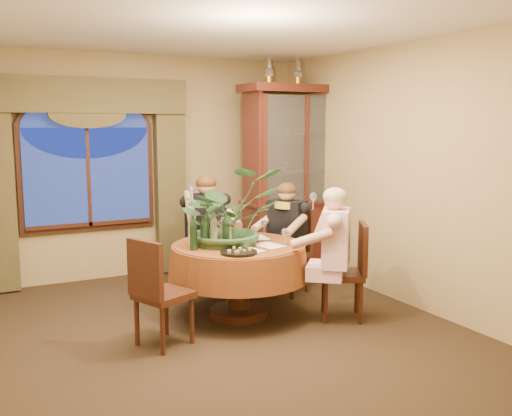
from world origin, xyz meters
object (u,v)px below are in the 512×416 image
wine_bottle_3 (214,229)px  china_cabinet (297,179)px  stoneware_vase (226,230)px  olive_bowl (245,243)px  chair_front_left (164,292)px  wine_bottle_1 (226,230)px  wine_bottle_4 (204,232)px  oil_lamp_right (326,73)px  centerpiece_plant (228,178)px  oil_lamp_left (269,70)px  dining_table (238,280)px  chair_right (342,272)px  chair_back_right (287,253)px  person_back (206,234)px  wine_bottle_0 (207,227)px  wine_bottle_5 (193,233)px  chair_back (220,249)px  oil_lamp_center (298,72)px  person_pink (336,256)px  person_scarf (287,238)px  wine_bottle_2 (192,229)px

wine_bottle_3 → china_cabinet: bearing=36.7°
stoneware_vase → olive_bowl: (0.10, -0.23, -0.10)m
chair_front_left → wine_bottle_1: size_ratio=2.91×
wine_bottle_4 → chair_front_left: bearing=-147.7°
oil_lamp_right → centerpiece_plant: (-2.01, -1.27, -1.20)m
oil_lamp_left → wine_bottle_3: oil_lamp_left is taller
stoneware_vase → olive_bowl: size_ratio=1.76×
china_cabinet → dining_table: bearing=-138.1°
china_cabinet → chair_right: (-0.62, -1.89, -0.74)m
chair_back_right → person_back: (-0.81, 0.46, 0.21)m
wine_bottle_0 → wine_bottle_1: (0.11, -0.22, 0.00)m
chair_back_right → person_back: 0.96m
wine_bottle_0 → wine_bottle_5: size_ratio=1.00×
chair_right → chair_back: (-0.66, 1.53, 0.00)m
oil_lamp_center → wine_bottle_3: bearing=-143.3°
person_pink → oil_lamp_left: bearing=30.4°
chair_front_left → centerpiece_plant: 1.34m
oil_lamp_left → chair_back_right: oil_lamp_left is taller
person_scarf → wine_bottle_1: bearing=88.1°
centerpiece_plant → wine_bottle_5: (-0.43, -0.15, -0.50)m
chair_right → wine_bottle_1: size_ratio=2.91×
chair_right → person_scarf: (-0.05, 1.00, 0.17)m
oil_lamp_left → wine_bottle_5: (-1.59, -1.42, -1.69)m
wine_bottle_2 → person_back: bearing=58.8°
oil_lamp_left → wine_bottle_4: (-1.48, -1.42, -1.69)m
stoneware_vase → olive_bowl: stoneware_vase is taller
person_scarf → olive_bowl: size_ratio=9.12×
wine_bottle_1 → china_cabinet: bearing=40.0°
oil_lamp_right → stoneware_vase: (-2.01, -1.21, -1.73)m
oil_lamp_center → stoneware_vase: 2.64m
wine_bottle_2 → chair_front_left: bearing=-131.7°
stoneware_vase → wine_bottle_3: wine_bottle_3 is taller
oil_lamp_left → oil_lamp_right: same height
oil_lamp_right → centerpiece_plant: 2.66m
person_back → centerpiece_plant: size_ratio=1.16×
centerpiece_plant → chair_back_right: bearing=22.1°
dining_table → wine_bottle_0: size_ratio=4.31×
wine_bottle_5 → centerpiece_plant: bearing=19.4°
stoneware_vase → wine_bottle_2: (-0.38, -0.01, 0.04)m
chair_right → chair_front_left: same height
china_cabinet → wine_bottle_4: (-1.91, -1.42, -0.30)m
wine_bottle_0 → wine_bottle_4: 0.27m
dining_table → wine_bottle_5: wine_bottle_5 is taller
chair_back → wine_bottle_4: (-0.62, -1.05, 0.44)m
chair_front_left → wine_bottle_4: 0.75m
dining_table → wine_bottle_0: (-0.26, 0.18, 0.54)m
dining_table → stoneware_vase: 0.53m
wine_bottle_0 → wine_bottle_1: 0.24m
chair_back → chair_front_left: size_ratio=1.00×
person_back → wine_bottle_1: (-0.19, -0.97, 0.23)m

